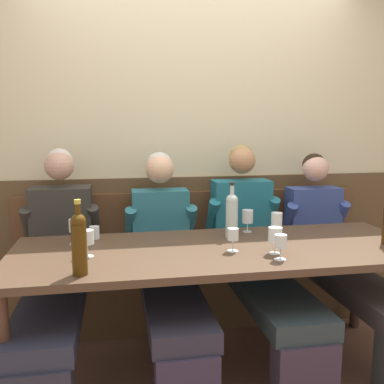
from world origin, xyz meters
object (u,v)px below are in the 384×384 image
object	(u,v)px
dining_table	(220,260)
wine_glass_left_end	(281,243)
wine_bottle_clear_water	(232,214)
person_center_left_seat	(57,261)
wine_glass_right_end	(74,227)
person_left_seat	(257,252)
wine_glass_mid_left	(277,221)
wine_bottle_amber_mid	(79,242)
wine_glass_mid_right	(275,235)
wine_glass_near_bucket	(248,217)
wine_glass_by_bottle	(87,238)
wall_bench	(196,282)
person_right_seat	(167,259)
person_center_right_seat	(339,253)
water_tumbler_center	(94,233)
wine_glass_center_front	(233,236)

from	to	relation	value
dining_table	wine_glass_left_end	size ratio (longest dim) A/B	17.55
dining_table	wine_bottle_clear_water	distance (m)	0.33
person_center_left_seat	wine_glass_right_end	size ratio (longest dim) A/B	8.88
person_left_seat	wine_glass_left_end	xyz separation A→B (m)	(-0.08, -0.60, 0.23)
person_center_left_seat	wine_glass_mid_left	size ratio (longest dim) A/B	8.66
wine_glass_left_end	wine_bottle_amber_mid	bearing A→B (deg)	-177.55
wine_glass_mid_right	wine_glass_near_bucket	bearing A→B (deg)	90.15
person_center_left_seat	wine_glass_near_bucket	xyz separation A→B (m)	(1.21, -0.03, 0.23)
wine_bottle_amber_mid	wine_bottle_clear_water	xyz separation A→B (m)	(0.87, 0.52, -0.01)
wine_glass_by_bottle	wine_glass_left_end	bearing A→B (deg)	-13.05
wall_bench	wine_glass_near_bucket	bearing A→B (deg)	-57.32
wine_bottle_clear_water	wine_glass_right_end	world-z (taller)	wine_bottle_clear_water
dining_table	wine_glass_mid_right	world-z (taller)	wine_glass_mid_right
person_right_seat	wine_glass_near_bucket	bearing A→B (deg)	-0.10
wine_glass_mid_left	wine_glass_near_bucket	world-z (taller)	wine_glass_mid_left
person_center_right_seat	wine_glass_left_end	xyz separation A→B (m)	(-0.66, -0.57, 0.26)
person_right_seat	wine_glass_right_end	distance (m)	0.62
person_right_seat	wine_glass_near_bucket	world-z (taller)	person_right_seat
dining_table	wine_glass_mid_left	xyz separation A→B (m)	(0.40, 0.16, 0.18)
person_right_seat	person_left_seat	size ratio (longest dim) A/B	1.00
wine_glass_mid_right	wine_bottle_clear_water	bearing A→B (deg)	110.37
wine_bottle_amber_mid	wine_glass_by_bottle	size ratio (longest dim) A/B	2.45
wine_glass_mid_left	wine_bottle_amber_mid	bearing A→B (deg)	-157.37
dining_table	wine_glass_by_bottle	world-z (taller)	wine_glass_by_bottle
person_center_right_seat	wine_bottle_amber_mid	bearing A→B (deg)	-159.68
wall_bench	wine_glass_near_bucket	size ratio (longest dim) A/B	18.21
dining_table	wine_glass_mid_left	bearing A→B (deg)	22.24
wine_glass_by_bottle	water_tumbler_center	size ratio (longest dim) A/B	1.88
wine_bottle_amber_mid	wine_glass_by_bottle	distance (m)	0.28
person_center_right_seat	person_center_left_seat	bearing A→B (deg)	178.44
person_left_seat	wine_glass_near_bucket	bearing A→B (deg)	-170.95
wall_bench	person_center_right_seat	bearing A→B (deg)	-24.90
wine_bottle_amber_mid	water_tumbler_center	world-z (taller)	wine_bottle_amber_mid
wine_glass_center_front	wine_glass_right_end	size ratio (longest dim) A/B	0.87
dining_table	wine_glass_right_end	xyz separation A→B (m)	(-0.82, 0.21, 0.18)
person_center_right_seat	wine_glass_left_end	world-z (taller)	person_center_right_seat
person_right_seat	dining_table	bearing A→B (deg)	-49.59
dining_table	person_center_right_seat	distance (m)	0.96
wall_bench	wine_bottle_amber_mid	distance (m)	1.43
wall_bench	person_right_seat	size ratio (longest dim) A/B	2.01
wall_bench	person_center_right_seat	distance (m)	1.04
person_center_right_seat	water_tumbler_center	bearing A→B (deg)	179.22
person_center_left_seat	water_tumbler_center	distance (m)	0.29
wine_glass_left_end	person_center_left_seat	bearing A→B (deg)	152.56
wine_bottle_clear_water	wine_glass_near_bucket	world-z (taller)	wine_bottle_clear_water
wine_glass_mid_left	water_tumbler_center	size ratio (longest dim) A/B	1.98
person_left_seat	wine_bottle_clear_water	bearing A→B (deg)	-150.13
person_center_left_seat	wine_glass_center_front	world-z (taller)	person_center_left_seat
wine_glass_mid_left	wine_glass_right_end	bearing A→B (deg)	177.65
dining_table	person_center_right_seat	xyz separation A→B (m)	(0.91, 0.30, -0.10)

